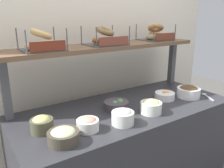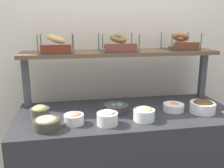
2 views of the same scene
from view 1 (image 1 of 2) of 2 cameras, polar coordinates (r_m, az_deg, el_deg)
name	(u,v)px [view 1 (image 1 of 2)]	position (r m, az deg, el deg)	size (l,w,h in m)	color
back_wall	(90,50)	(2.07, -5.56, 8.28)	(2.83, 0.06, 2.40)	silver
deli_counter	(126,157)	(1.91, 3.37, -17.54)	(1.63, 0.70, 0.85)	#2D2D33
shelf_riser_left	(6,90)	(1.60, -24.74, -1.28)	(0.05, 0.05, 0.40)	#4C4C51
shelf_riser_right	(172,63)	(2.34, 14.54, 5.10)	(0.05, 0.05, 0.40)	#4C4C51
upper_shelf	(107,46)	(1.82, -1.36, 9.25)	(1.59, 0.32, 0.03)	brown
bowl_fruit_salad	(165,96)	(1.90, 12.85, -2.80)	(0.16, 0.16, 0.07)	white
bowl_chocolate_spread	(189,91)	(2.00, 18.32, -1.72)	(0.19, 0.19, 0.10)	white
bowl_lox_spread	(88,124)	(1.38, -6.00, -9.69)	(0.13, 0.13, 0.08)	white
bowl_egg_salad	(151,106)	(1.62, 9.59, -5.42)	(0.15, 0.15, 0.10)	white
bowl_scallion_spread	(123,116)	(1.44, 2.68, -7.98)	(0.14, 0.14, 0.10)	silver
bowl_hummus	(42,124)	(1.41, -16.88, -9.41)	(0.13, 0.13, 0.10)	#52513B
bowl_tuna_salad	(63,136)	(1.28, -11.87, -12.34)	(0.17, 0.17, 0.08)	#474033
bowl_veggie_mix	(117,105)	(1.66, 1.14, -5.16)	(0.18, 0.18, 0.08)	#453C44
serving_spoon_near_plate	(206,96)	(2.07, 22.22, -2.69)	(0.10, 0.16, 0.01)	#B7B7BC
bagel_basket_plain	(42,43)	(1.58, -16.91, 9.65)	(0.27, 0.25, 0.15)	#4C4C51
bagel_basket_cinnamon_raisin	(105,39)	(1.78, -1.68, 11.09)	(0.30, 0.25, 0.14)	#4C4C51
bagel_basket_everything	(155,35)	(2.15, 10.64, 11.88)	(0.27, 0.25, 0.15)	#4C4C51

